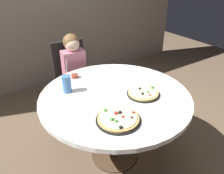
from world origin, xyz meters
The scene contains 8 objects.
ground_plane centered at (0.00, 0.00, 0.00)m, with size 8.00×8.00×0.00m, color brown.
dining_table centered at (0.00, 0.00, 0.66)m, with size 1.34×1.34×0.75m.
chair_wooden centered at (0.01, 0.99, 0.53)m, with size 0.44×0.44×0.95m.
diner_child centered at (-0.01, 0.80, 0.48)m, with size 0.28×0.42×1.08m.
pizza_veggie centered at (0.21, -0.14, 0.77)m, with size 0.29×0.29×0.05m.
pizza_cheese centered at (-0.19, -0.32, 0.77)m, with size 0.34×0.34×0.05m.
soda_cup centered at (-0.33, 0.27, 0.83)m, with size 0.08×0.08×0.31m.
sauce_bowl centered at (-0.16, 0.49, 0.77)m, with size 0.07×0.07×0.04m, color brown.
Camera 1 is at (-0.93, -1.37, 1.76)m, focal length 34.96 mm.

